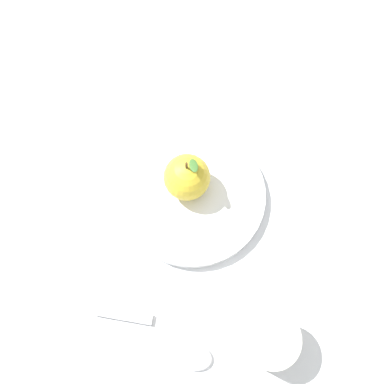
% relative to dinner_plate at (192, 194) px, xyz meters
% --- Properties ---
extents(ground_plane, '(2.40, 2.40, 0.00)m').
position_rel_dinner_plate_xyz_m(ground_plane, '(-0.02, -0.04, -0.01)').
color(ground_plane, silver).
extents(dinner_plate, '(0.23, 0.23, 0.02)m').
position_rel_dinner_plate_xyz_m(dinner_plate, '(0.00, 0.00, 0.00)').
color(dinner_plate, white).
rests_on(dinner_plate, ground_plane).
extents(apple, '(0.07, 0.07, 0.09)m').
position_rel_dinner_plate_xyz_m(apple, '(-0.01, 0.01, 0.04)').
color(apple, gold).
rests_on(apple, dinner_plate).
extents(cup, '(0.08, 0.08, 0.07)m').
position_rel_dinner_plate_xyz_m(cup, '(0.13, -0.20, 0.03)').
color(cup, silver).
rests_on(cup, ground_plane).
extents(knife, '(0.23, 0.02, 0.01)m').
position_rel_dinner_plate_xyz_m(knife, '(-0.02, -0.20, -0.01)').
color(knife, silver).
rests_on(knife, ground_plane).
extents(spoon, '(0.17, 0.04, 0.01)m').
position_rel_dinner_plate_xyz_m(spoon, '(0.02, -0.24, -0.01)').
color(spoon, silver).
rests_on(spoon, ground_plane).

